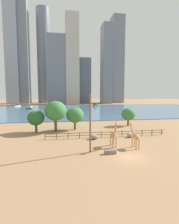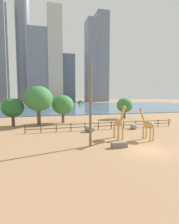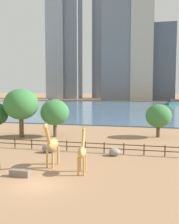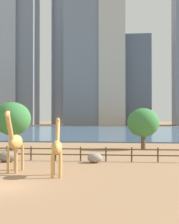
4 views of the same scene
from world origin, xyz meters
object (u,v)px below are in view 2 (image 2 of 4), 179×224
at_px(utility_pole, 90,105).
at_px(boulder_by_pole, 134,126).
at_px(tree_right_tall, 13,108).
at_px(boulder_near_fence, 90,129).
at_px(tree_left_large, 38,99).
at_px(tree_left_small, 63,105).
at_px(tree_center_broad, 125,105).
at_px(boat_tug, 81,103).
at_px(boat_ferry, 8,105).
at_px(feeding_trough, 119,145).
at_px(giraffe_companion, 148,125).
at_px(giraffe_tall, 119,122).

xyz_separation_m(utility_pole, boulder_by_pole, (9.88, 7.91, -4.23)).
bearing_deg(tree_right_tall, boulder_near_fence, -35.07).
relative_size(tree_left_large, tree_left_small, 1.29).
bearing_deg(tree_center_broad, boulder_by_pole, -110.06).
xyz_separation_m(tree_right_tall, boat_tug, (31.17, 82.96, -2.46)).
height_order(tree_center_broad, boat_ferry, tree_center_broad).
relative_size(feeding_trough, tree_right_tall, 0.34).
bearing_deg(giraffe_companion, tree_left_large, 33.78).
height_order(tree_left_large, tree_left_small, tree_left_large).
bearing_deg(tree_center_broad, boulder_near_fence, -133.10).
bearing_deg(boulder_near_fence, boulder_by_pole, 2.14).
distance_m(boulder_by_pole, tree_right_tall, 22.26).
relative_size(tree_left_small, boat_ferry, 1.23).
bearing_deg(tree_right_tall, tree_left_small, 8.60).
bearing_deg(boulder_by_pole, tree_right_tall, 157.36).
relative_size(tree_center_broad, tree_right_tall, 0.97).
distance_m(tree_right_tall, tree_left_small, 9.57).
height_order(feeding_trough, boat_ferry, boat_ferry).
relative_size(giraffe_tall, boulder_near_fence, 2.69).
bearing_deg(tree_left_large, feeding_trough, -63.40).
xyz_separation_m(boulder_near_fence, feeding_trough, (0.85, -8.98, -0.17)).
xyz_separation_m(feeding_trough, tree_center_broad, (11.83, 22.53, 3.01)).
bearing_deg(utility_pole, boulder_by_pole, 38.67).
bearing_deg(boat_ferry, tree_right_tall, 126.27).
relative_size(utility_pole, tree_center_broad, 1.82).
bearing_deg(utility_pole, boat_tug, 78.23).
bearing_deg(boulder_near_fence, utility_pole, -105.00).
relative_size(feeding_trough, tree_center_broad, 0.35).
bearing_deg(feeding_trough, utility_pole, 154.71).
distance_m(tree_left_large, tree_right_tall, 4.95).
bearing_deg(tree_center_broad, feeding_trough, -117.69).
distance_m(giraffe_tall, boulder_by_pole, 8.00).
bearing_deg(tree_left_large, boat_tug, 72.34).
bearing_deg(boat_tug, tree_left_small, -144.42).
bearing_deg(boulder_near_fence, tree_right_tall, 144.93).
bearing_deg(boat_tug, tree_left_large, -147.16).
distance_m(utility_pole, feeding_trough, 5.42).
height_order(boulder_near_fence, boat_ferry, boat_ferry).
relative_size(tree_center_broad, boat_ferry, 1.09).
xyz_separation_m(utility_pole, boulder_near_fence, (2.04, 7.61, -4.19)).
bearing_deg(boat_ferry, giraffe_companion, 136.54).
xyz_separation_m(tree_left_large, tree_left_small, (4.81, 1.79, -1.31)).
height_order(boat_ferry, boat_tug, boat_ferry).
xyz_separation_m(tree_left_large, boat_tug, (26.52, 83.32, -4.12)).
height_order(tree_center_broad, boat_tug, tree_center_broad).
distance_m(tree_center_broad, tree_right_tall, 25.64).
distance_m(giraffe_tall, tree_center_broad, 21.52).
xyz_separation_m(giraffe_companion, feeding_trough, (-5.02, -2.32, -1.66)).
bearing_deg(tree_left_large, giraffe_companion, -47.68).
xyz_separation_m(utility_pole, tree_left_small, (-1.01, 17.83, -0.87)).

